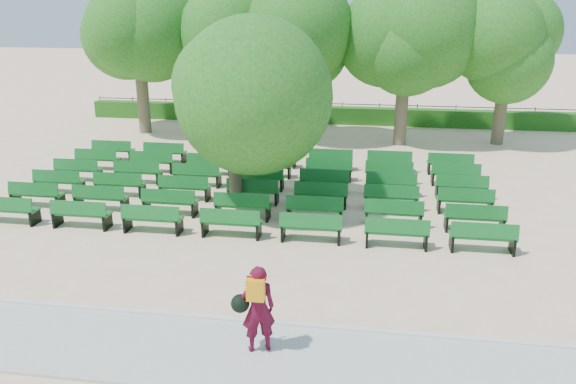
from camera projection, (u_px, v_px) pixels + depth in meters
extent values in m
plane|color=beige|center=(282.00, 215.00, 17.43)|extent=(120.00, 120.00, 0.00)
cube|color=#B8B9B3|center=(220.00, 354.00, 10.49)|extent=(30.00, 2.20, 0.06)
cube|color=silver|center=(235.00, 321.00, 11.56)|extent=(30.00, 0.12, 0.10)
cube|color=#215D18|center=(323.00, 115.00, 30.39)|extent=(26.00, 0.70, 0.90)
cube|color=#116522|center=(257.00, 183.00, 19.05)|extent=(1.71, 0.48, 0.06)
cube|color=#116522|center=(255.00, 178.00, 18.79)|extent=(1.71, 0.14, 0.40)
cylinder|color=brown|center=(235.00, 165.00, 17.76)|extent=(0.42, 0.42, 2.77)
ellipsoid|color=#276E1D|center=(232.00, 81.00, 16.91)|extent=(4.52, 4.52, 4.07)
imported|color=#4B0A1F|center=(258.00, 309.00, 10.32)|extent=(0.74, 0.61, 1.73)
cube|color=#F49E0C|center=(256.00, 290.00, 9.97)|extent=(0.32, 0.16, 0.40)
sphere|color=black|center=(240.00, 304.00, 10.27)|extent=(0.35, 0.35, 0.35)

